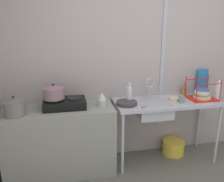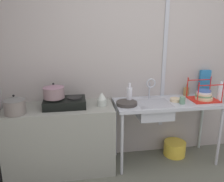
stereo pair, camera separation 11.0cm
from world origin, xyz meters
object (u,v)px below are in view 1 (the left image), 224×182
pot_beside_stove (14,107)px  faucet (150,85)px  dish_rack (202,95)px  bottle_by_sink (129,94)px  bucket_on_floor (173,147)px  percolator (102,99)px  bottle_by_rack (218,91)px  sink_basin (153,109)px  small_bowl_on_drainboard (174,99)px  cup_by_rack (181,99)px  cereal_box (202,82)px  stove (65,103)px  pot_on_left_burner (54,92)px  frying_pan (127,103)px  utensil_jar (184,90)px

pot_beside_stove → faucet: bearing=9.3°
dish_rack → pot_beside_stove: bearing=-177.0°
bottle_by_sink → bucket_on_floor: bottle_by_sink is taller
percolator → bottle_by_sink: size_ratio=0.66×
faucet → bottle_by_sink: (-0.30, -0.08, -0.09)m
dish_rack → bottle_by_sink: bearing=176.4°
pot_beside_stove → bottle_by_rack: size_ratio=0.94×
sink_basin → dish_rack: (0.67, 0.03, 0.15)m
small_bowl_on_drainboard → bottle_by_rack: size_ratio=0.55×
cup_by_rack → cereal_box: (0.46, 0.33, 0.13)m
stove → cereal_box: cereal_box is taller
pot_on_left_burner → dish_rack: 1.88m
pot_on_left_burner → dish_rack: pot_on_left_burner is taller
cereal_box → frying_pan: bearing=-165.0°
sink_basin → faucet: faucet is taller
stove → small_bowl_on_drainboard: bearing=-0.2°
pot_beside_stove → frying_pan: pot_beside_stove is taller
faucet → bottle_by_rack: 0.90m
pot_beside_stove → percolator: 0.97m
bucket_on_floor → sink_basin: bearing=-160.9°
bottle_by_rack → bucket_on_floor: (-0.50, 0.14, -0.84)m
stove → percolator: bearing=-2.5°
faucet → frying_pan: (-0.35, -0.17, -0.17)m
faucet → bottle_by_rack: bearing=-11.4°
pot_on_left_burner → dish_rack: size_ratio=0.71×
pot_beside_stove → bucket_on_floor: (2.00, 0.23, -0.83)m
utensil_jar → dish_rack: bearing=-60.2°
small_bowl_on_drainboard → bucket_on_floor: bearing=46.8°
pot_beside_stove → dish_rack: (2.28, 0.12, -0.04)m
frying_pan → bottle_by_sink: size_ratio=1.02×
bucket_on_floor → stove: bearing=-176.5°
bucket_on_floor → cereal_box: bearing=17.0°
percolator → bucket_on_floor: bearing=6.1°
percolator → dish_rack: bearing=0.0°
bottle_by_sink → percolator: bearing=-170.0°
cup_by_rack → bottle_by_rack: (0.54, 0.06, 0.06)m
utensil_jar → bucket_on_floor: 0.82m
bottle_by_sink → pot_beside_stove: bearing=-172.2°
bottle_by_rack → bucket_on_floor: size_ratio=0.82×
small_bowl_on_drainboard → bottle_by_sink: bearing=175.4°
sink_basin → cup_by_rack: bearing=-10.9°
faucet → cereal_box: bearing=6.4°
frying_pan → small_bowl_on_drainboard: bearing=3.7°
frying_pan → cup_by_rack: 0.69m
percolator → frying_pan: 0.31m
pot_on_left_burner → frying_pan: size_ratio=0.97×
pot_on_left_burner → sink_basin: (1.20, -0.04, -0.28)m
stove → sink_basin: 1.09m
sink_basin → frying_pan: 0.36m
dish_rack → small_bowl_on_drainboard: size_ratio=2.55×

